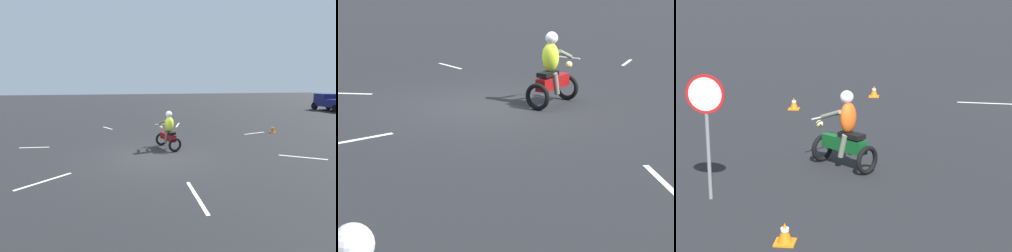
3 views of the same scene
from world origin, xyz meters
The scene contains 7 objects.
ground_plane centered at (0.00, 0.00, 0.00)m, with size 120.00×120.00×0.00m, color black.
motorcycle_rider_foreground centered at (-1.19, 0.92, 0.73)m, with size 1.56×0.93×1.66m.
lane_stripe_e centered at (3.77, 0.45, 0.00)m, with size 0.10×1.95×0.01m, color silver.
lane_stripe_ne centered at (1.37, 5.65, 0.00)m, with size 0.10×1.70×0.01m, color silver.
lane_stripe_sw centered at (-7.28, -1.60, 0.00)m, with size 0.10×1.29×0.01m, color silver.
lane_stripe_s centered at (-2.78, -4.85, 0.00)m, with size 0.10×1.29×0.01m, color silver.
lane_stripe_se centered at (1.73, -3.52, 0.00)m, with size 0.10×1.74×0.01m, color silver.
Camera 2 is at (9.34, 10.82, 3.30)m, focal length 70.00 mm.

